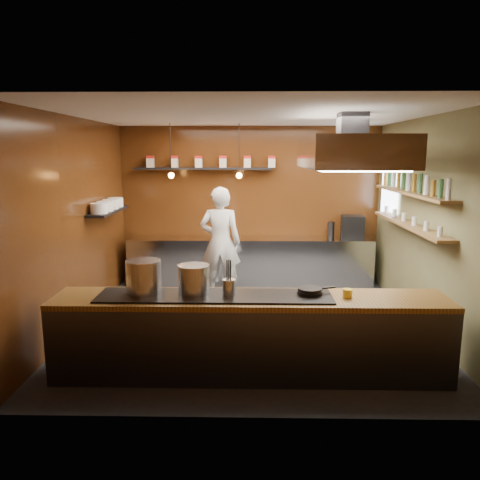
{
  "coord_description": "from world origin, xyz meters",
  "views": [
    {
      "loc": [
        -0.02,
        -6.58,
        2.49
      ],
      "look_at": [
        -0.16,
        0.4,
        1.19
      ],
      "focal_mm": 35.0,
      "sensor_mm": 36.0,
      "label": 1
    }
  ],
  "objects_px": {
    "chef": "(220,242)",
    "extractor_hood": "(351,152)",
    "stockpot_large": "(144,277)",
    "stockpot_small": "(194,279)",
    "espresso_machine": "(352,227)"
  },
  "relations": [
    {
      "from": "stockpot_small",
      "to": "stockpot_large",
      "type": "bearing_deg",
      "value": 179.47
    },
    {
      "from": "extractor_hood",
      "to": "chef",
      "type": "xyz_separation_m",
      "value": [
        -1.82,
        1.76,
        -1.54
      ]
    },
    {
      "from": "stockpot_small",
      "to": "chef",
      "type": "bearing_deg",
      "value": 87.73
    },
    {
      "from": "stockpot_small",
      "to": "espresso_machine",
      "type": "distance_m",
      "value": 4.58
    },
    {
      "from": "chef",
      "to": "extractor_hood",
      "type": "bearing_deg",
      "value": 138.66
    },
    {
      "from": "chef",
      "to": "espresso_machine",
      "type": "bearing_deg",
      "value": -157.79
    },
    {
      "from": "stockpot_large",
      "to": "chef",
      "type": "relative_size",
      "value": 0.2
    },
    {
      "from": "stockpot_small",
      "to": "espresso_machine",
      "type": "height_order",
      "value": "espresso_machine"
    },
    {
      "from": "extractor_hood",
      "to": "stockpot_large",
      "type": "relative_size",
      "value": 5.15
    },
    {
      "from": "stockpot_large",
      "to": "espresso_machine",
      "type": "bearing_deg",
      "value": 50.25
    },
    {
      "from": "espresso_machine",
      "to": "extractor_hood",
      "type": "bearing_deg",
      "value": -95.11
    },
    {
      "from": "extractor_hood",
      "to": "stockpot_small",
      "type": "relative_size",
      "value": 5.71
    },
    {
      "from": "stockpot_large",
      "to": "chef",
      "type": "distance_m",
      "value": 2.99
    },
    {
      "from": "stockpot_large",
      "to": "stockpot_small",
      "type": "xyz_separation_m",
      "value": [
        0.56,
        -0.01,
        -0.02
      ]
    },
    {
      "from": "extractor_hood",
      "to": "chef",
      "type": "relative_size",
      "value": 1.04
    }
  ]
}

